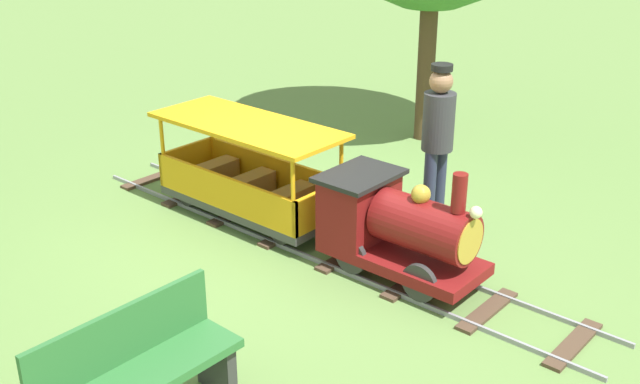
{
  "coord_description": "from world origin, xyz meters",
  "views": [
    {
      "loc": [
        4.76,
        4.41,
        3.24
      ],
      "look_at": [
        0.0,
        0.31,
        0.55
      ],
      "focal_mm": 42.39,
      "sensor_mm": 36.0,
      "label": 1
    }
  ],
  "objects_px": {
    "park_bench": "(138,373)",
    "conductor_person": "(438,134)",
    "passenger_car": "(249,180)",
    "locomotive": "(394,224)"
  },
  "relations": [
    {
      "from": "park_bench",
      "to": "conductor_person",
      "type": "bearing_deg",
      "value": -176.23
    },
    {
      "from": "passenger_car",
      "to": "conductor_person",
      "type": "distance_m",
      "value": 1.89
    },
    {
      "from": "locomotive",
      "to": "passenger_car",
      "type": "relative_size",
      "value": 0.72
    },
    {
      "from": "passenger_car",
      "to": "park_bench",
      "type": "relative_size",
      "value": 1.53
    },
    {
      "from": "locomotive",
      "to": "passenger_car",
      "type": "bearing_deg",
      "value": -90.0
    },
    {
      "from": "passenger_car",
      "to": "locomotive",
      "type": "bearing_deg",
      "value": 90.0
    },
    {
      "from": "conductor_person",
      "to": "park_bench",
      "type": "bearing_deg",
      "value": 3.77
    },
    {
      "from": "passenger_car",
      "to": "conductor_person",
      "type": "xyz_separation_m",
      "value": [
        -1.06,
        1.47,
        0.53
      ]
    },
    {
      "from": "park_bench",
      "to": "locomotive",
      "type": "bearing_deg",
      "value": 179.2
    },
    {
      "from": "locomotive",
      "to": "park_bench",
      "type": "bearing_deg",
      "value": -0.8
    }
  ]
}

